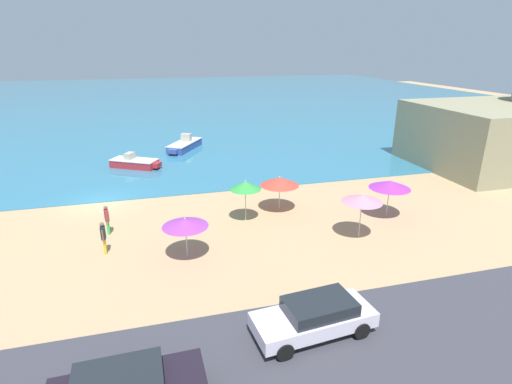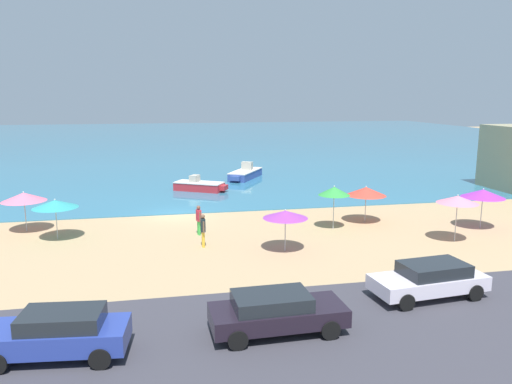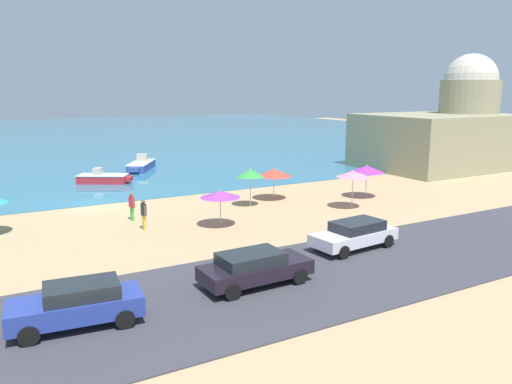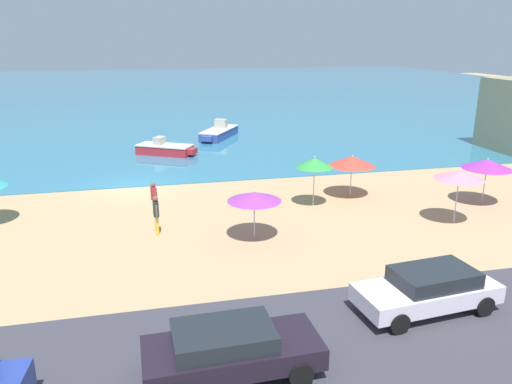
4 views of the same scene
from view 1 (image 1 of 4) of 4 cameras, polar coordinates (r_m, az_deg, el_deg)
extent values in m
plane|color=tan|center=(29.14, -21.44, -1.45)|extent=(160.00, 160.00, 0.00)
cube|color=teal|center=(82.78, -17.87, 12.32)|extent=(150.00, 110.00, 0.05)
cylinder|color=#B2B2B7|center=(22.69, 14.65, -3.80)|extent=(0.05, 0.05, 2.17)
cone|color=pink|center=(22.22, 14.93, -0.89)|extent=(2.20, 2.20, 0.40)
sphere|color=silver|center=(22.14, 14.98, -0.33)|extent=(0.08, 0.08, 0.08)
cylinder|color=#B2B2B7|center=(25.99, 18.31, -1.36)|extent=(0.05, 0.05, 1.91)
cone|color=purple|center=(25.61, 18.59, 1.03)|extent=(2.50, 2.50, 0.48)
sphere|color=silver|center=(25.53, 18.66, 1.60)|extent=(0.08, 0.08, 0.08)
cylinder|color=#B2B2B7|center=(24.03, -1.50, -1.84)|extent=(0.05, 0.05, 2.08)
cone|color=green|center=(23.59, -1.52, 0.96)|extent=(1.86, 1.86, 0.50)
sphere|color=silver|center=(23.50, -1.53, 1.60)|extent=(0.08, 0.08, 0.08)
cylinder|color=#B2B2B7|center=(20.32, -9.91, -6.97)|extent=(0.05, 0.05, 1.77)
cone|color=purple|center=(19.87, -10.09, -4.34)|extent=(2.28, 2.28, 0.38)
sphere|color=silver|center=(19.78, -10.13, -3.76)|extent=(0.08, 0.08, 0.08)
cylinder|color=#B2B2B7|center=(25.70, 3.35, -0.76)|extent=(0.05, 0.05, 1.75)
cone|color=#DF4131|center=(25.33, 3.40, 1.54)|extent=(2.47, 2.47, 0.53)
sphere|color=silver|center=(25.23, 3.42, 2.17)|extent=(0.08, 0.08, 0.08)
cylinder|color=green|center=(24.04, -20.33, -4.82)|extent=(0.14, 0.14, 0.81)
cylinder|color=green|center=(24.20, -20.39, -4.65)|extent=(0.14, 0.14, 0.81)
cube|color=#BB293D|center=(23.84, -20.57, -3.14)|extent=(0.29, 0.40, 0.64)
sphere|color=brown|center=(23.67, -20.70, -2.13)|extent=(0.22, 0.22, 0.22)
cylinder|color=brown|center=(23.63, -20.47, -3.46)|extent=(0.09, 0.09, 0.58)
cylinder|color=brown|center=(24.08, -20.64, -3.04)|extent=(0.09, 0.09, 0.58)
cylinder|color=yellow|center=(22.06, -20.76, -7.12)|extent=(0.14, 0.14, 0.84)
cylinder|color=yellow|center=(21.90, -20.79, -7.33)|extent=(0.14, 0.14, 0.84)
cube|color=#1C2A2E|center=(21.66, -21.02, -5.45)|extent=(0.23, 0.37, 0.67)
sphere|color=brown|center=(21.47, -21.17, -4.33)|extent=(0.22, 0.22, 0.22)
cylinder|color=brown|center=(21.90, -20.97, -5.30)|extent=(0.09, 0.09, 0.60)
cylinder|color=brown|center=(21.46, -21.04, -5.84)|extent=(0.09, 0.09, 0.60)
cube|color=#1E2328|center=(13.02, -19.15, -24.12)|extent=(2.54, 1.66, 0.46)
cylinder|color=black|center=(14.15, -10.97, -23.45)|extent=(0.65, 0.24, 0.64)
cube|color=silver|center=(15.43, 8.19, -17.57)|extent=(4.62, 2.20, 0.56)
cube|color=#1E2328|center=(15.22, 9.06, -15.81)|extent=(2.64, 1.80, 0.48)
cylinder|color=black|center=(14.49, 4.12, -21.78)|extent=(0.66, 0.28, 0.64)
cylinder|color=black|center=(15.67, 1.46, -17.97)|extent=(0.66, 0.28, 0.64)
cylinder|color=black|center=(15.74, 14.81, -18.56)|extent=(0.66, 0.28, 0.64)
cylinder|color=black|center=(16.82, 11.46, -15.39)|extent=(0.66, 0.28, 0.64)
cube|color=#354D97|center=(41.69, -10.14, 6.50)|extent=(3.95, 5.08, 0.68)
cube|color=#354D97|center=(39.38, -11.81, 5.68)|extent=(1.02, 0.85, 0.41)
cube|color=silver|center=(41.61, -10.17, 7.00)|extent=(4.01, 5.12, 0.08)
cube|color=#B2AD9E|center=(41.96, -9.92, 7.65)|extent=(1.16, 1.03, 0.83)
cube|color=#B3272F|center=(36.42, -16.97, 3.89)|extent=(4.24, 3.37, 0.64)
cube|color=#B3272F|center=(35.30, -13.95, 3.78)|extent=(0.82, 0.98, 0.38)
cube|color=silver|center=(36.33, -17.03, 4.43)|extent=(4.28, 3.44, 0.08)
cube|color=#B2AD9E|center=(36.47, -17.61, 4.88)|extent=(0.99, 1.11, 0.63)
cube|color=gray|center=(41.30, 31.77, 6.90)|extent=(14.35, 10.97, 5.33)
camera|label=2|loc=(7.84, -147.50, -34.32)|focal=35.00mm
camera|label=3|loc=(12.82, -134.10, -25.39)|focal=35.00mm
camera|label=4|loc=(3.82, -114.38, -38.42)|focal=35.00mm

